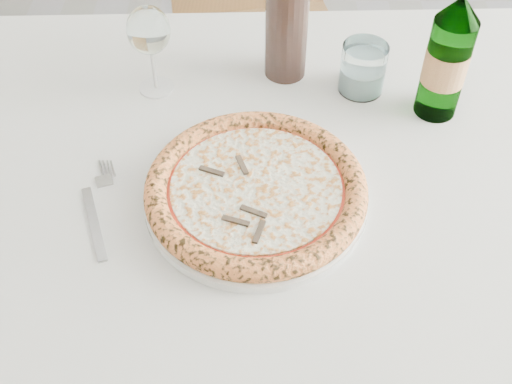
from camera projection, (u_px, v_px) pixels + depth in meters
floor at (201, 352)px, 1.64m from camera, size 5.00×6.00×0.02m
dining_table at (257, 192)px, 1.10m from camera, size 1.45×0.89×0.76m
chair_far at (256, 6)px, 1.74m from camera, size 0.52×0.52×0.93m
plate at (256, 197)px, 0.95m from camera, size 0.33×0.33×0.02m
pizza at (256, 189)px, 0.94m from camera, size 0.33×0.33×0.03m
fork at (97, 210)px, 0.95m from camera, size 0.06×0.20×0.00m
wine_glass at (149, 32)px, 1.06m from camera, size 0.07×0.07×0.16m
tumbler at (363, 71)px, 1.11m from camera, size 0.08×0.08×0.09m
beer_bottle at (448, 57)px, 1.02m from camera, size 0.07×0.07×0.27m
wine_bottle at (287, 9)px, 1.08m from camera, size 0.07×0.07×0.30m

